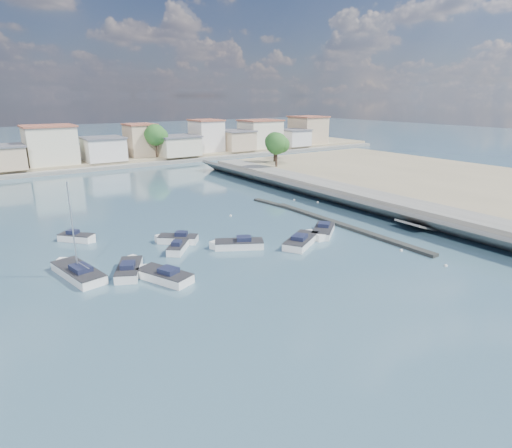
% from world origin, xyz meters
% --- Properties ---
extents(ground, '(400.00, 400.00, 0.00)m').
position_xyz_m(ground, '(0.00, 40.00, 0.00)').
color(ground, '#325064').
rests_on(ground, ground).
extents(seawall_walkway, '(5.00, 90.00, 1.80)m').
position_xyz_m(seawall_walkway, '(18.50, 13.00, 0.90)').
color(seawall_walkway, slate).
rests_on(seawall_walkway, ground).
extents(seawall_embankment, '(49.65, 90.00, 2.90)m').
position_xyz_m(seawall_embankment, '(40.10, 12.99, 0.85)').
color(seawall_embankment, slate).
rests_on(seawall_embankment, ground).
extents(breakwater, '(2.00, 31.02, 0.35)m').
position_xyz_m(breakwater, '(6.90, 12.69, 0.17)').
color(breakwater, black).
rests_on(breakwater, ground).
extents(far_shore_land, '(160.00, 40.00, 1.40)m').
position_xyz_m(far_shore_land, '(0.00, 92.00, 0.70)').
color(far_shore_land, gray).
rests_on(far_shore_land, ground).
extents(far_shore_quay, '(160.00, 2.50, 0.80)m').
position_xyz_m(far_shore_quay, '(0.00, 71.00, 0.40)').
color(far_shore_quay, slate).
rests_on(far_shore_quay, ground).
extents(far_town, '(113.01, 12.80, 8.35)m').
position_xyz_m(far_town, '(10.71, 76.92, 4.93)').
color(far_town, beige).
rests_on(far_town, far_shore_land).
extents(shore_trees, '(74.56, 38.32, 7.92)m').
position_xyz_m(shore_trees, '(8.34, 68.11, 6.22)').
color(shore_trees, '#38281E').
rests_on(shore_trees, ground).
extents(motorboat_a, '(4.01, 5.83, 1.48)m').
position_xyz_m(motorboat_a, '(-18.11, 7.65, 0.38)').
color(motorboat_a, white).
rests_on(motorboat_a, ground).
extents(motorboat_b, '(3.49, 3.75, 1.48)m').
position_xyz_m(motorboat_b, '(-13.77, 13.71, 0.38)').
color(motorboat_b, white).
rests_on(motorboat_b, ground).
extents(motorboat_c, '(5.58, 4.28, 1.48)m').
position_xyz_m(motorboat_c, '(-8.22, 10.95, 0.38)').
color(motorboat_c, white).
rests_on(motorboat_c, ground).
extents(motorboat_d, '(5.26, 4.81, 1.48)m').
position_xyz_m(motorboat_d, '(2.60, 9.03, 0.38)').
color(motorboat_d, white).
rests_on(motorboat_d, ground).
extents(motorboat_e, '(3.93, 5.43, 1.48)m').
position_xyz_m(motorboat_e, '(-20.01, 10.84, 0.38)').
color(motorboat_e, white).
rests_on(motorboat_e, ground).
extents(motorboat_f, '(4.44, 4.06, 1.48)m').
position_xyz_m(motorboat_f, '(-12.89, 16.33, 0.38)').
color(motorboat_f, white).
rests_on(motorboat_f, ground).
extents(motorboat_g, '(3.76, 3.93, 1.48)m').
position_xyz_m(motorboat_g, '(-21.85, 23.00, 0.38)').
color(motorboat_g, white).
rests_on(motorboat_g, ground).
extents(motorboat_h, '(6.16, 4.87, 1.48)m').
position_xyz_m(motorboat_h, '(-1.49, 7.99, 0.38)').
color(motorboat_h, white).
rests_on(motorboat_h, ground).
extents(sailboat, '(3.59, 7.62, 9.00)m').
position_xyz_m(sailboat, '(-24.23, 12.83, 0.41)').
color(sailboat, white).
rests_on(sailboat, ground).
extents(mooring_buoys, '(15.54, 29.76, 0.35)m').
position_xyz_m(mooring_buoys, '(5.36, 12.00, 0.05)').
color(mooring_buoys, white).
rests_on(mooring_buoys, ground).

